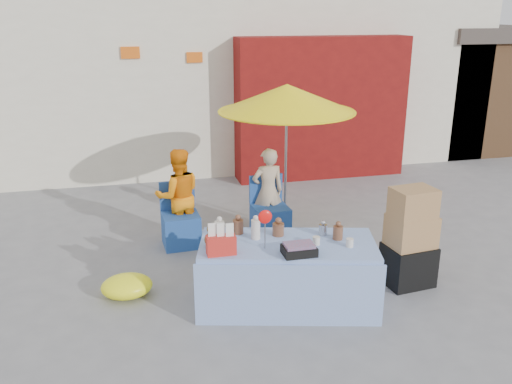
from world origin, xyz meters
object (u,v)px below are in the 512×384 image
object	(u,v)px
chair_left	(181,227)
umbrella	(287,99)
vendor_orange	(179,196)
vendor_beige	(268,191)
market_table	(287,273)
chair_right	(270,219)
box_stack	(410,241)

from	to	relation	value
chair_left	umbrella	bearing A→B (deg)	7.23
vendor_orange	vendor_beige	xyz separation A→B (m)	(1.25, 0.00, -0.03)
market_table	chair_left	distance (m)	2.07
vendor_orange	chair_left	bearing A→B (deg)	86.47
market_table	chair_left	bearing A→B (deg)	131.20
chair_right	vendor_orange	xyz separation A→B (m)	(-1.25, 0.13, 0.40)
market_table	chair_left	world-z (taller)	market_table
chair_left	vendor_orange	bearing A→B (deg)	86.47
chair_right	vendor_beige	size ratio (longest dim) A/B	0.68
chair_left	umbrella	size ratio (longest dim) A/B	0.41
chair_right	box_stack	xyz separation A→B (m)	(1.19, -1.73, 0.29)
market_table	umbrella	world-z (taller)	umbrella
market_table	chair_right	xyz separation A→B (m)	(0.31, 1.84, -0.12)
market_table	vendor_orange	distance (m)	2.21
chair_left	umbrella	xyz separation A→B (m)	(1.55, 0.28, 1.64)
chair_right	box_stack	distance (m)	2.12
umbrella	box_stack	world-z (taller)	umbrella
vendor_beige	chair_left	bearing A→B (deg)	2.97
market_table	chair_right	distance (m)	1.87
chair_right	vendor_beige	xyz separation A→B (m)	(0.00, 0.13, 0.37)
market_table	vendor_beige	distance (m)	2.02
box_stack	vendor_orange	bearing A→B (deg)	142.59
market_table	umbrella	bearing A→B (deg)	88.18
vendor_beige	vendor_orange	bearing A→B (deg)	-3.16
chair_right	chair_left	bearing A→B (deg)	176.84
chair_left	vendor_orange	xyz separation A→B (m)	(0.00, 0.13, 0.40)
chair_right	umbrella	size ratio (longest dim) A/B	0.41
vendor_beige	umbrella	xyz separation A→B (m)	(0.30, 0.15, 1.27)
vendor_orange	chair_right	bearing A→B (deg)	170.71
chair_right	market_table	bearing A→B (deg)	-102.78
chair_left	chair_right	distance (m)	1.25
market_table	chair_right	size ratio (longest dim) A/B	2.41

